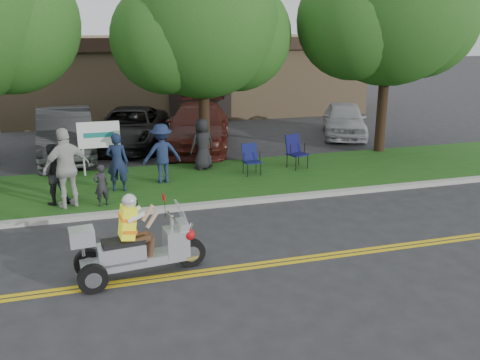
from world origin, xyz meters
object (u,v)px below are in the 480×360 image
object	(u,v)px
lawn_chair_a	(251,157)
parked_car_far_right	(344,119)
spectator_adult_mid	(53,174)
spectator_adult_right	(67,168)
lawn_chair_b	(295,149)
parked_car_left	(65,134)
spectator_adult_left	(117,162)
trike_scooter	(134,248)
parked_car_right	(198,127)
parked_car_mid	(130,128)

from	to	relation	value
lawn_chair_a	parked_car_far_right	world-z (taller)	parked_car_far_right
lawn_chair_a	spectator_adult_mid	xyz separation A→B (m)	(-5.66, -1.26, 0.26)
lawn_chair_a	spectator_adult_mid	distance (m)	5.80
spectator_adult_mid	spectator_adult_right	distance (m)	0.54
lawn_chair_a	spectator_adult_right	size ratio (longest dim) A/B	0.46
lawn_chair_b	spectator_adult_right	distance (m)	7.17
lawn_chair_b	parked_car_left	world-z (taller)	parked_car_left
spectator_adult_left	parked_car_far_right	distance (m)	11.01
spectator_adult_left	spectator_adult_right	size ratio (longest dim) A/B	0.81
trike_scooter	parked_car_left	world-z (taller)	parked_car_left
lawn_chair_a	lawn_chair_b	distance (m)	1.63
parked_car_far_right	parked_car_right	bearing A→B (deg)	-153.38
spectator_adult_left	parked_car_mid	size ratio (longest dim) A/B	0.31
trike_scooter	parked_car_far_right	size ratio (longest dim) A/B	0.59
spectator_adult_left	parked_car_mid	world-z (taller)	spectator_adult_left
spectator_adult_right	spectator_adult_mid	bearing A→B (deg)	-67.37
spectator_adult_left	parked_car_far_right	world-z (taller)	spectator_adult_left
spectator_adult_right	parked_car_mid	distance (m)	7.18
lawn_chair_b	spectator_adult_right	bearing A→B (deg)	177.99
lawn_chair_b	trike_scooter	bearing A→B (deg)	-150.78
lawn_chair_a	parked_car_right	world-z (taller)	parked_car_right
spectator_adult_left	parked_car_mid	distance (m)	5.92
spectator_adult_left	lawn_chair_b	bearing A→B (deg)	-157.88
spectator_adult_right	parked_car_left	size ratio (longest dim) A/B	0.39
spectator_adult_left	parked_car_left	xyz separation A→B (m)	(-1.54, 4.76, -0.06)
parked_car_left	parked_car_far_right	bearing A→B (deg)	-0.25
lawn_chair_b	parked_car_mid	size ratio (longest dim) A/B	0.20
trike_scooter	spectator_adult_left	size ratio (longest dim) A/B	1.53
spectator_adult_right	parked_car_far_right	world-z (taller)	spectator_adult_right
lawn_chair_b	spectator_adult_mid	distance (m)	7.43
trike_scooter	parked_car_mid	world-z (taller)	trike_scooter
lawn_chair_a	parked_car_left	world-z (taller)	parked_car_left
lawn_chair_b	parked_car_right	world-z (taller)	parked_car_right
spectator_adult_mid	parked_car_mid	world-z (taller)	spectator_adult_mid
parked_car_left	parked_car_far_right	xyz separation A→B (m)	(11.18, 0.55, -0.13)
lawn_chair_b	parked_car_far_right	size ratio (longest dim) A/B	0.25
spectator_adult_right	spectator_adult_left	bearing A→B (deg)	-165.79
spectator_adult_left	parked_car_left	size ratio (longest dim) A/B	0.31
spectator_adult_right	parked_car_far_right	bearing A→B (deg)	-174.14
spectator_adult_right	parked_car_far_right	size ratio (longest dim) A/B	0.48
lawn_chair_b	parked_car_far_right	world-z (taller)	parked_car_far_right
lawn_chair_b	parked_car_left	size ratio (longest dim) A/B	0.20
parked_car_left	parked_car_far_right	size ratio (longest dim) A/B	1.23
spectator_adult_left	spectator_adult_mid	xyz separation A→B (m)	(-1.63, -0.67, -0.03)
spectator_adult_mid	spectator_adult_left	bearing A→B (deg)	-168.43
spectator_adult_left	spectator_adult_mid	size ratio (longest dim) A/B	1.04
lawn_chair_b	parked_car_mid	world-z (taller)	parked_car_mid
parked_car_far_right	spectator_adult_mid	bearing A→B (deg)	-128.60
lawn_chair_a	parked_car_mid	size ratio (longest dim) A/B	0.18
parked_car_left	spectator_adult_mid	bearing A→B (deg)	-94.03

